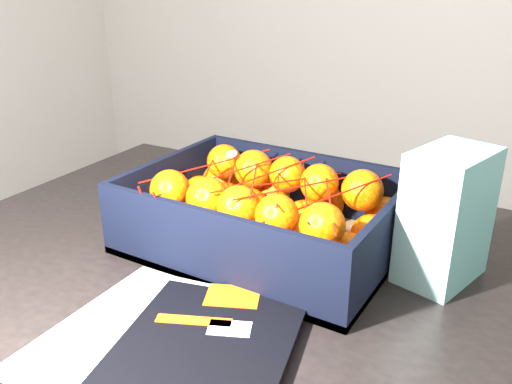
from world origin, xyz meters
The scene contains 6 objects.
table centered at (0.33, 0.07, 0.65)m, with size 1.23×0.85×0.75m.
magazine_stack centered at (0.34, -0.21, 0.76)m, with size 0.35×0.32×0.02m.
produce_crate centered at (0.31, 0.10, 0.79)m, with size 0.44×0.33×0.13m.
clementine_heap centered at (0.30, 0.10, 0.82)m, with size 0.42×0.31×0.13m.
mesh_net centered at (0.30, 0.09, 0.87)m, with size 0.36×0.29×0.09m.
retail_carton centered at (0.59, 0.15, 0.85)m, with size 0.09×0.14×0.21m, color white.
Camera 1 is at (0.72, -0.62, 1.19)m, focal length 37.74 mm.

